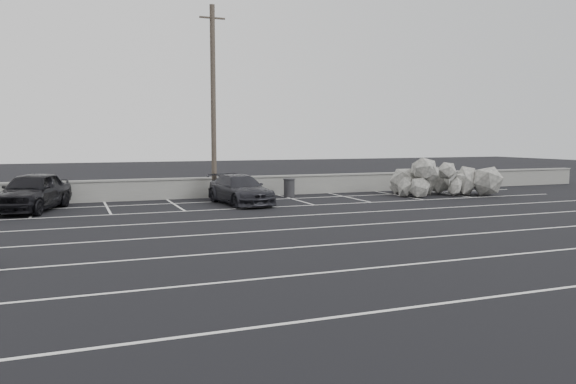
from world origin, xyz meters
name	(u,v)px	position (x,y,z in m)	size (l,w,h in m)	color
ground	(315,246)	(0.00, 0.00, 0.00)	(120.00, 120.00, 0.00)	black
seawall	(205,187)	(0.00, 14.00, 0.55)	(50.00, 0.45, 1.06)	gray
stall_lines	(263,224)	(-0.08, 4.41, 0.00)	(36.00, 20.05, 0.01)	silver
car_left	(32,192)	(-8.01, 11.43, 0.83)	(1.96, 4.87, 1.66)	black
car_right	(240,190)	(0.91, 10.67, 0.68)	(1.90, 4.69, 1.36)	#222228
utility_pole	(213,102)	(0.30, 13.20, 4.87)	(1.28, 0.26, 9.62)	#4C4238
trash_bin	(289,188)	(4.19, 12.73, 0.49)	(0.76, 0.76, 0.97)	#29292B
riprap_pile	(441,184)	(12.32, 10.76, 0.60)	(6.00, 4.36, 1.57)	#A4A299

